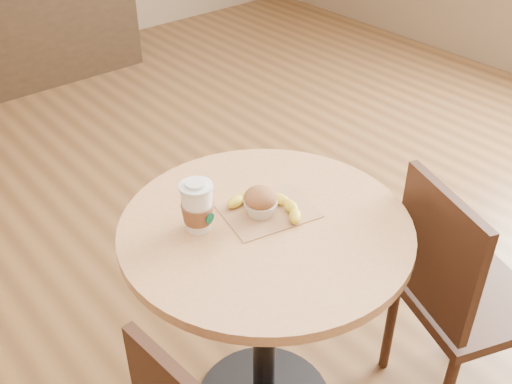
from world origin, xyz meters
TOP-DOWN VIEW (x-y plane):
  - cafe_table at (-0.10, 0.10)m, footprint 0.77×0.77m
  - chair_right at (0.36, -0.23)m, footprint 0.47×0.47m
  - kraft_bag at (-0.06, 0.14)m, footprint 0.27×0.23m
  - coffee_cup at (-0.25, 0.20)m, footprint 0.09×0.09m
  - muffin at (-0.09, 0.14)m, footprint 0.09×0.09m
  - banana at (-0.07, 0.14)m, footprint 0.23×0.25m

SIDE VIEW (x-z plane):
  - chair_right at x=0.36m, z-range 0.04..0.88m
  - cafe_table at x=-0.10m, z-range 0.18..0.93m
  - kraft_bag at x=-0.06m, z-range 0.75..0.75m
  - banana at x=-0.07m, z-range 0.75..0.78m
  - muffin at x=-0.09m, z-range 0.75..0.83m
  - coffee_cup at x=-0.25m, z-range 0.74..0.89m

